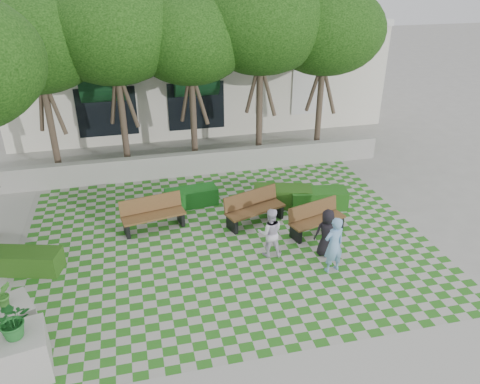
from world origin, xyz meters
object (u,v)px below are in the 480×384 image
object	(u,v)px
hedge_west	(28,261)
planter_back	(11,321)
bench_east	(316,219)
hedge_midright	(282,196)
planter_front	(20,346)
person_dark	(327,233)
bench_mid	(254,208)
bench_west	(153,214)
hedge_east	(318,199)
person_blue	(334,245)
person_white	(270,232)
hedge_midleft	(192,197)

from	to	relation	value
hedge_west	planter_back	world-z (taller)	planter_back
bench_east	planter_back	xyz separation A→B (m)	(-8.34, -2.74, 0.06)
hedge_midright	planter_front	world-z (taller)	planter_front
person_dark	bench_east	bearing A→B (deg)	-90.32
bench_mid	hedge_west	xyz separation A→B (m)	(-6.72, -1.12, -0.19)
bench_west	hedge_west	xyz separation A→B (m)	(-3.52, -1.51, -0.18)
hedge_midright	person_dark	size ratio (longest dim) A/B	1.37
planter_front	bench_west	bearing A→B (deg)	60.40
bench_mid	hedge_east	size ratio (longest dim) A/B	1.10
planter_front	person_dark	world-z (taller)	planter_front
bench_west	person_blue	size ratio (longest dim) A/B	1.24
hedge_east	hedge_west	bearing A→B (deg)	-170.20
bench_west	planter_back	world-z (taller)	planter_back
person_dark	hedge_east	bearing A→B (deg)	-99.99
hedge_midright	person_white	world-z (taller)	person_white
bench_mid	person_dark	world-z (taller)	person_dark
bench_east	hedge_midright	xyz separation A→B (m)	(-0.46, 1.93, -0.12)
person_white	planter_back	bearing A→B (deg)	26.57
bench_west	person_white	world-z (taller)	person_white
bench_east	hedge_midleft	size ratio (longest dim) A/B	1.10
planter_front	person_dark	bearing A→B (deg)	18.80
hedge_east	hedge_midleft	size ratio (longest dim) A/B	1.08
planter_back	person_dark	world-z (taller)	planter_back
bench_mid	person_blue	distance (m)	3.37
bench_mid	person_blue	bearing A→B (deg)	-84.29
bench_east	hedge_west	xyz separation A→B (m)	(-8.44, -0.07, -0.15)
bench_mid	person_white	world-z (taller)	person_white
bench_east	person_blue	world-z (taller)	person_blue
bench_west	hedge_west	world-z (taller)	bench_west
hedge_midright	planter_back	distance (m)	9.16
bench_east	bench_mid	world-z (taller)	bench_mid
bench_west	planter_front	bearing A→B (deg)	-130.25
hedge_midleft	hedge_west	distance (m)	5.64
person_blue	person_white	distance (m)	1.84
bench_mid	hedge_east	xyz separation A→B (m)	(2.42, 0.46, -0.17)
planter_back	person_white	bearing A→B (deg)	15.94
hedge_midleft	planter_front	bearing A→B (deg)	-123.92
hedge_midright	bench_east	bearing A→B (deg)	-76.50
planter_front	person_dark	size ratio (longest dim) A/B	1.27
person_blue	person_dark	world-z (taller)	person_blue
hedge_midright	bench_mid	bearing A→B (deg)	-144.92
hedge_east	bench_east	bearing A→B (deg)	-114.98
hedge_midright	person_white	size ratio (longest dim) A/B	1.32
hedge_midright	planter_front	size ratio (longest dim) A/B	1.08
bench_mid	bench_west	xyz separation A→B (m)	(-3.20, 0.39, -0.00)
bench_mid	bench_west	world-z (taller)	bench_mid
bench_mid	bench_west	size ratio (longest dim) A/B	1.02
bench_west	hedge_midright	size ratio (longest dim) A/B	1.04
bench_east	person_white	size ratio (longest dim) A/B	1.30
bench_west	hedge_east	distance (m)	5.63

